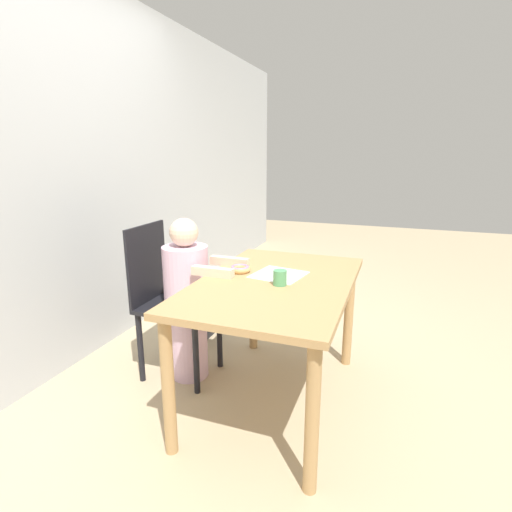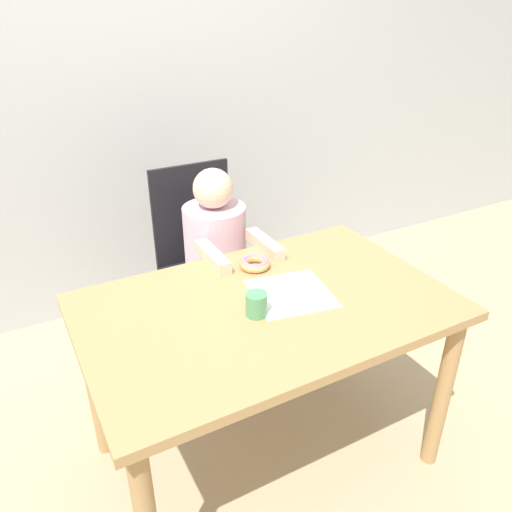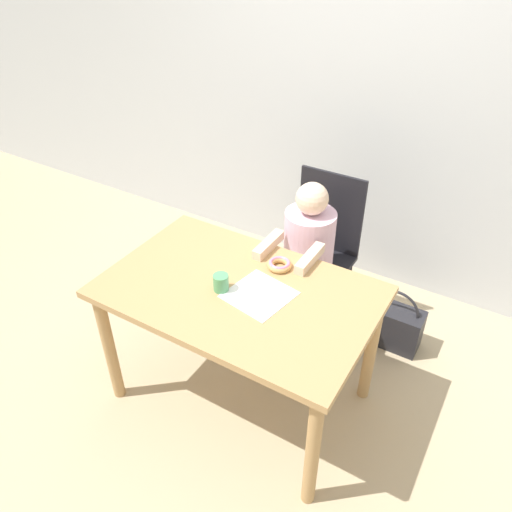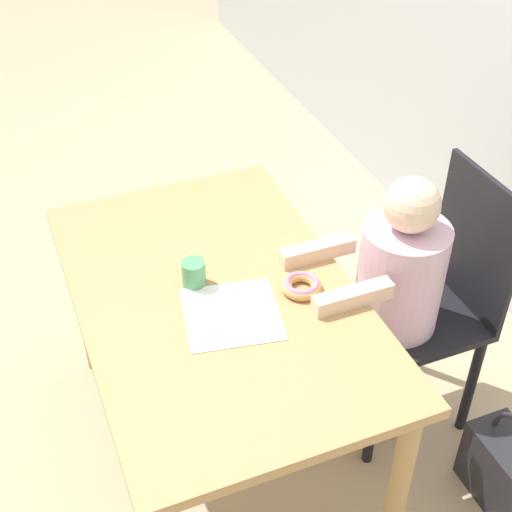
# 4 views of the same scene
# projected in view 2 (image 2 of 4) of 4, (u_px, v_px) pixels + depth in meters

# --- Properties ---
(ground_plane) EXTENTS (12.00, 12.00, 0.00)m
(ground_plane) POSITION_uv_depth(u_px,v_px,m) (265.00, 453.00, 2.03)
(ground_plane) COLOR tan
(wall_back) EXTENTS (8.00, 0.05, 2.50)m
(wall_back) POSITION_uv_depth(u_px,v_px,m) (131.00, 84.00, 2.56)
(wall_back) COLOR silver
(wall_back) RESTS_ON ground_plane
(dining_table) EXTENTS (1.25, 0.79, 0.73)m
(dining_table) POSITION_uv_depth(u_px,v_px,m) (267.00, 327.00, 1.74)
(dining_table) COLOR tan
(dining_table) RESTS_ON ground_plane
(chair) EXTENTS (0.39, 0.45, 0.97)m
(chair) POSITION_uv_depth(u_px,v_px,m) (206.00, 267.00, 2.39)
(chair) COLOR black
(chair) RESTS_ON ground_plane
(child_figure) EXTENTS (0.28, 0.50, 1.02)m
(child_figure) POSITION_uv_depth(u_px,v_px,m) (217.00, 278.00, 2.28)
(child_figure) COLOR silver
(child_figure) RESTS_ON ground_plane
(donut) EXTENTS (0.12, 0.12, 0.04)m
(donut) POSITION_uv_depth(u_px,v_px,m) (255.00, 263.00, 1.91)
(donut) COLOR tan
(donut) RESTS_ON dining_table
(napkin) EXTENTS (0.31, 0.31, 0.00)m
(napkin) POSITION_uv_depth(u_px,v_px,m) (291.00, 293.00, 1.75)
(napkin) COLOR white
(napkin) RESTS_ON dining_table
(handbag) EXTENTS (0.34, 0.16, 0.39)m
(handbag) POSITION_uv_depth(u_px,v_px,m) (282.00, 298.00, 2.82)
(handbag) COLOR #232328
(handbag) RESTS_ON ground_plane
(cup) EXTENTS (0.07, 0.07, 0.08)m
(cup) POSITION_uv_depth(u_px,v_px,m) (256.00, 304.00, 1.61)
(cup) COLOR #519E66
(cup) RESTS_ON dining_table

